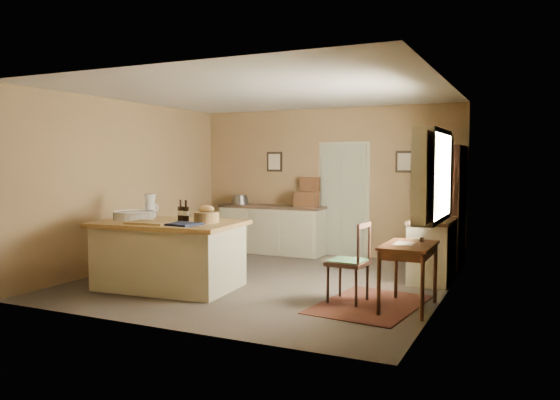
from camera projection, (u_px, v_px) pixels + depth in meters
The scene contains 16 objects.
ground at pixel (266, 280), 7.92m from camera, with size 5.00×5.00×0.00m, color brown.
wall_back at pixel (326, 182), 10.08m from camera, with size 5.00×0.10×2.70m, color olive.
wall_front at pixel (155, 198), 5.56m from camera, with size 5.00×0.10×2.70m, color olive.
wall_left at pixel (128, 184), 8.88m from camera, with size 0.10×5.00×2.70m, color olive.
wall_right at pixel (445, 192), 6.76m from camera, with size 0.10×5.00×2.70m, color olive.
ceiling at pixel (265, 92), 7.73m from camera, with size 5.00×5.00×0.00m, color silver.
door at pixel (343, 198), 9.92m from camera, with size 0.97×0.06×2.11m, color #9FA48A.
framed_prints at pixel (336, 162), 9.95m from camera, with size 2.82×0.02×0.38m.
window at pixel (437, 176), 6.60m from camera, with size 0.25×1.99×1.12m.
work_island at pixel (169, 253), 7.43m from camera, with size 2.02×1.41×1.20m.
sideboard at pixel (273, 228), 10.27m from camera, with size 2.02×0.58×1.18m.
rug at pixel (370, 304), 6.57m from camera, with size 1.10×1.60×0.01m, color #522417.
writing_desk at pixel (409, 252), 6.33m from camera, with size 0.56×0.91×0.82m.
desk_chair at pixel (348, 263), 6.66m from camera, with size 0.45×0.45×0.97m, color black, non-canonical shape.
right_cabinet at pixel (432, 250), 7.81m from camera, with size 0.57×1.03×0.99m.
shelving_unit at pixel (454, 208), 8.66m from camera, with size 0.34×0.89×1.98m.
Camera 1 is at (3.51, -6.98, 1.72)m, focal length 35.00 mm.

